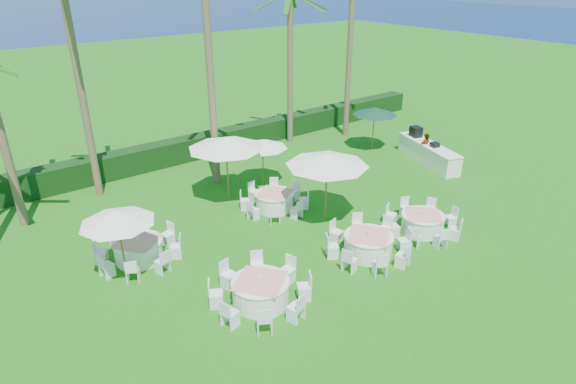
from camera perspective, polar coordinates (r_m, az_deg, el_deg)
name	(u,v)px	position (r m, az deg, el deg)	size (l,w,h in m)	color
ground	(335,257)	(17.46, 5.64, -7.70)	(120.00, 120.00, 0.00)	#135E10
hedge	(183,149)	(26.29, -12.29, 4.95)	(34.00, 1.00, 1.20)	black
banquet_table_a	(260,291)	(15.09, -3.28, -11.63)	(3.13, 3.13, 0.95)	white
banquet_table_b	(368,244)	(17.59, 9.49, -6.10)	(3.08, 3.08, 0.94)	white
banquet_table_c	(422,222)	(19.51, 15.65, -3.49)	(2.86, 2.86, 0.89)	white
banquet_table_d	(139,250)	(17.85, -17.29, -6.55)	(2.98, 2.98, 0.91)	white
banquet_table_e	(275,200)	(20.52, -1.60, -1.01)	(2.93, 2.93, 0.89)	white
umbrella_a	(117,217)	(16.14, -19.63, -2.81)	(2.41, 2.41, 2.49)	brown
umbrella_b	(327,159)	(18.81, 4.66, 3.89)	(3.30, 3.30, 2.89)	brown
umbrella_c	(226,143)	(20.71, -7.39, 5.80)	(3.29, 3.29, 2.90)	brown
umbrella_d	(263,144)	(22.20, -3.04, 5.74)	(2.32, 2.32, 2.26)	brown
umbrella_green	(375,111)	(27.25, 10.24, 9.42)	(2.46, 2.46, 2.43)	brown
buffet_table	(428,152)	(26.46, 16.24, 4.53)	(2.23, 4.52, 1.58)	white
staff_person	(425,148)	(26.32, 15.90, 5.04)	(0.58, 0.38, 1.60)	gray
palm_b	(79,77)	(22.03, -23.58, 12.37)	(4.36, 4.28, 9.71)	brown
palm_c	(208,46)	(21.73, -9.42, 16.66)	(4.21, 4.38, 11.71)	brown
palm_d	(290,63)	(27.61, 0.26, 15.06)	(4.34, 4.30, 8.28)	brown
palm_e	(350,48)	(28.94, 7.33, 16.55)	(4.36, 4.26, 9.45)	brown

